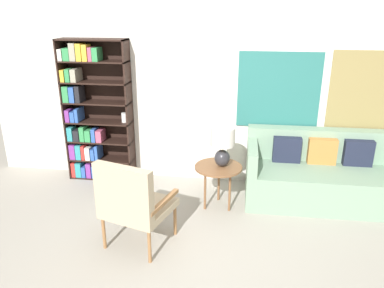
# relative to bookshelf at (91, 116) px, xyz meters

# --- Properties ---
(ground_plane) EXTENTS (14.00, 14.00, 0.00)m
(ground_plane) POSITION_rel_bookshelf_xyz_m (1.67, -1.84, -0.95)
(ground_plane) COLOR #9E998E
(wall_back) EXTENTS (6.40, 0.08, 2.70)m
(wall_back) POSITION_rel_bookshelf_xyz_m (1.73, 0.18, 0.40)
(wall_back) COLOR silver
(wall_back) RESTS_ON ground_plane
(bookshelf) EXTENTS (0.94, 0.30, 2.00)m
(bookshelf) POSITION_rel_bookshelf_xyz_m (0.00, 0.00, 0.00)
(bookshelf) COLOR black
(bookshelf) RESTS_ON ground_plane
(armchair) EXTENTS (0.79, 0.78, 0.98)m
(armchair) POSITION_rel_bookshelf_xyz_m (1.06, -1.64, -0.39)
(armchair) COLOR olive
(armchair) RESTS_ON ground_plane
(couch) EXTENTS (1.93, 0.88, 0.89)m
(couch) POSITION_rel_bookshelf_xyz_m (3.18, -0.27, -0.61)
(couch) COLOR gray
(couch) RESTS_ON ground_plane
(side_table) EXTENTS (0.58, 0.58, 0.56)m
(side_table) POSITION_rel_bookshelf_xyz_m (1.87, -0.65, -0.44)
(side_table) COLOR brown
(side_table) RESTS_ON ground_plane
(table_lamp) EXTENTS (0.30, 0.30, 0.50)m
(table_lamp) POSITION_rel_bookshelf_xyz_m (1.91, -0.63, -0.08)
(table_lamp) COLOR #2D2D33
(table_lamp) RESTS_ON side_table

